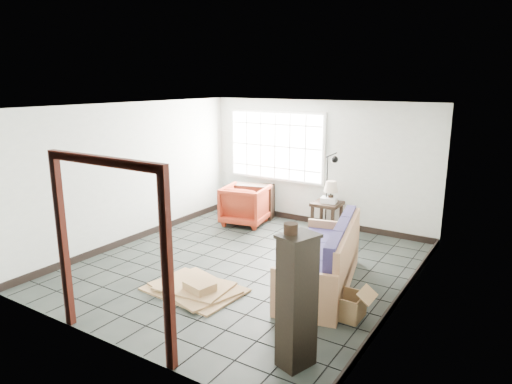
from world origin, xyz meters
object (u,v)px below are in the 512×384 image
Objects in this scene: armchair at (245,203)px; side_table at (327,207)px; tall_shelf at (297,301)px; futon_sofa at (325,264)px.

armchair is 1.73m from side_table.
tall_shelf reaches higher than side_table.
side_table is (1.66, 0.47, 0.04)m from armchair.
armchair reaches higher than side_table.
tall_shelf is at bearing -88.34° from futon_sofa.
side_table is at bearing 99.73° from futon_sofa.
tall_shelf reaches higher than futon_sofa.
armchair is at bearing 147.81° from tall_shelf.
futon_sofa is 2.63× the size of armchair.
armchair is 1.52× the size of side_table.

